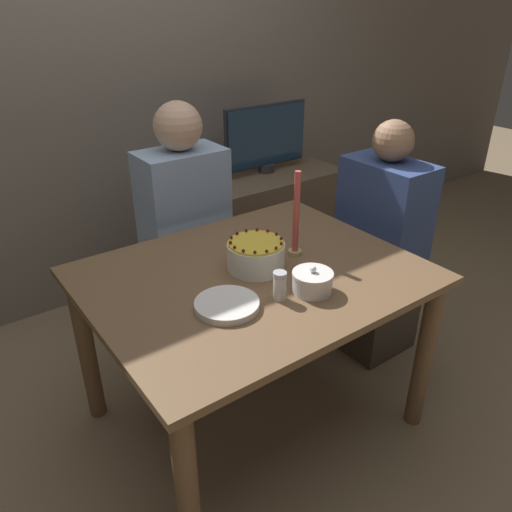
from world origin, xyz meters
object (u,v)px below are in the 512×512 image
object	(u,v)px
candle	(296,221)
tv_monitor	(266,137)
cake	(256,255)
sugar_shaker	(280,286)
sugar_bowl	(312,282)
person_woman_floral	(378,258)
person_man_blue_shirt	(186,245)

from	to	relation	value
candle	tv_monitor	size ratio (longest dim) A/B	0.58
cake	sugar_shaker	distance (m)	0.23
cake	tv_monitor	xyz separation A→B (m)	(0.85, 1.06, 0.10)
sugar_bowl	candle	xyz separation A→B (m)	(0.13, 0.25, 0.11)
cake	candle	size ratio (longest dim) A/B	0.63
sugar_bowl	sugar_shaker	world-z (taller)	sugar_shaker
tv_monitor	cake	bearing A→B (deg)	-128.75
person_woman_floral	sugar_shaker	bearing A→B (deg)	108.00
candle	person_woman_floral	distance (m)	0.69
person_woman_floral	sugar_bowl	bearing A→B (deg)	112.74
cake	sugar_shaker	bearing A→B (deg)	-106.14
person_woman_floral	cake	bearing A→B (deg)	93.74
person_man_blue_shirt	sugar_shaker	bearing A→B (deg)	82.29
person_woman_floral	tv_monitor	distance (m)	1.08
sugar_shaker	candle	distance (m)	0.35
cake	candle	world-z (taller)	candle
sugar_bowl	person_man_blue_shirt	distance (m)	0.94
cake	sugar_bowl	world-z (taller)	cake
sugar_bowl	person_man_blue_shirt	xyz separation A→B (m)	(-0.00, 0.91, -0.22)
person_man_blue_shirt	tv_monitor	xyz separation A→B (m)	(0.80, 0.40, 0.33)
person_man_blue_shirt	person_woman_floral	bearing A→B (deg)	139.70
sugar_bowl	tv_monitor	size ratio (longest dim) A/B	0.24
sugar_shaker	tv_monitor	size ratio (longest dim) A/B	0.18
person_man_blue_shirt	tv_monitor	distance (m)	0.95
person_man_blue_shirt	person_woman_floral	world-z (taller)	person_man_blue_shirt
person_woman_floral	tv_monitor	xyz separation A→B (m)	(0.07, 1.01, 0.37)
cake	tv_monitor	distance (m)	1.36
candle	person_man_blue_shirt	world-z (taller)	person_man_blue_shirt
sugar_shaker	candle	size ratio (longest dim) A/B	0.30
sugar_bowl	person_man_blue_shirt	bearing A→B (deg)	90.17
sugar_bowl	tv_monitor	bearing A→B (deg)	58.83
candle	person_man_blue_shirt	xyz separation A→B (m)	(-0.14, 0.66, -0.33)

